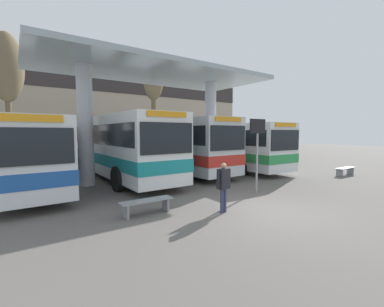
{
  "coord_description": "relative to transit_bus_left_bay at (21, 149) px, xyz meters",
  "views": [
    {
      "loc": [
        -6.64,
        -5.4,
        2.55
      ],
      "look_at": [
        0.0,
        4.17,
        1.6
      ],
      "focal_mm": 24.0,
      "sensor_mm": 36.0,
      "label": 1
    }
  ],
  "objects": [
    {
      "name": "ground_plane",
      "position": [
        6.38,
        -9.36,
        -1.75
      ],
      "size": [
        100.0,
        100.0,
        0.0
      ],
      "primitive_type": "plane",
      "color": "#605B56"
    },
    {
      "name": "townhouse_backdrop",
      "position": [
        6.38,
        13.45,
        3.51
      ],
      "size": [
        40.0,
        0.58,
        9.03
      ],
      "color": "tan",
      "rests_on": "ground_plane"
    },
    {
      "name": "station_canopy",
      "position": [
        6.38,
        -1.78,
        3.36
      ],
      "size": [
        12.63,
        5.83,
        5.98
      ],
      "color": "silver",
      "rests_on": "ground_plane"
    },
    {
      "name": "transit_bus_left_bay",
      "position": [
        0.0,
        0.0,
        0.0
      ],
      "size": [
        2.97,
        12.08,
        3.11
      ],
      "rotation": [
        0.0,
        0.0,
        3.16
      ],
      "color": "silver",
      "rests_on": "ground_plane"
    },
    {
      "name": "transit_bus_center_bay",
      "position": [
        4.54,
        -0.26,
        0.15
      ],
      "size": [
        2.82,
        11.75,
        3.4
      ],
      "rotation": [
        0.0,
        0.0,
        3.15
      ],
      "color": "white",
      "rests_on": "ground_plane"
    },
    {
      "name": "transit_bus_right_bay",
      "position": [
        8.26,
        0.31,
        0.11
      ],
      "size": [
        2.77,
        11.7,
        3.34
      ],
      "rotation": [
        0.0,
        0.0,
        3.15
      ],
      "color": "silver",
      "rests_on": "ground_plane"
    },
    {
      "name": "transit_bus_far_right_bay",
      "position": [
        12.15,
        -0.6,
        -0.01
      ],
      "size": [
        3.04,
        11.24,
        3.11
      ],
      "rotation": [
        0.0,
        0.0,
        3.1
      ],
      "color": "white",
      "rests_on": "ground_plane"
    },
    {
      "name": "waiting_bench_near_pillar",
      "position": [
        3.05,
        -7.51,
        -1.41
      ],
      "size": [
        1.67,
        0.44,
        0.46
      ],
      "color": "gray",
      "rests_on": "ground_plane"
    },
    {
      "name": "waiting_bench_mid_platform",
      "position": [
        15.92,
        -7.51,
        -1.41
      ],
      "size": [
        1.68,
        0.44,
        0.46
      ],
      "color": "gray",
      "rests_on": "ground_plane"
    },
    {
      "name": "info_sign_platform",
      "position": [
        8.18,
        -7.44,
        0.47
      ],
      "size": [
        0.9,
        0.09,
        3.12
      ],
      "color": "gray",
      "rests_on": "ground_plane"
    },
    {
      "name": "pedestrian_waiting",
      "position": [
        5.14,
        -8.73,
        -0.78
      ],
      "size": [
        0.59,
        0.3,
        1.59
      ],
      "rotation": [
        0.0,
        0.0,
        0.17
      ],
      "color": "#333856",
      "rests_on": "ground_plane"
    },
    {
      "name": "poplar_tree_behind_left",
      "position": [
        -0.48,
        6.64,
        5.02
      ],
      "size": [
        2.1,
        2.1,
        9.21
      ],
      "color": "brown",
      "rests_on": "ground_plane"
    },
    {
      "name": "poplar_tree_behind_right",
      "position": [
        10.41,
        6.82,
        5.47
      ],
      "size": [
        1.86,
        1.86,
        9.58
      ],
      "color": "brown",
      "rests_on": "ground_plane"
    }
  ]
}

